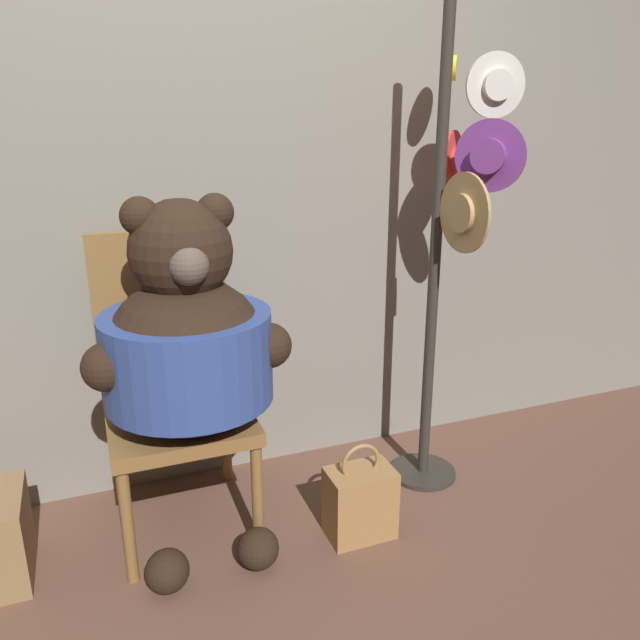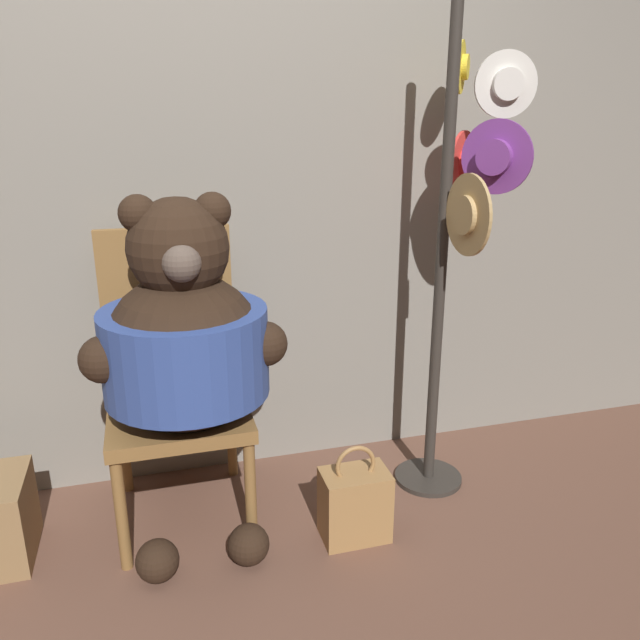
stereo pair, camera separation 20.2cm
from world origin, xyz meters
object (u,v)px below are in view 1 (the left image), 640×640
(teddy_bear, at_px, (188,347))
(hat_display_rack, at_px, (454,226))
(handbag_on_ground, at_px, (360,501))
(chair, at_px, (172,379))

(teddy_bear, bearing_deg, hat_display_rack, 2.05)
(teddy_bear, xyz_separation_m, handbag_on_ground, (0.55, -0.21, -0.60))
(teddy_bear, bearing_deg, chair, 101.21)
(chair, height_order, teddy_bear, teddy_bear)
(hat_display_rack, distance_m, handbag_on_ground, 1.08)
(teddy_bear, height_order, handbag_on_ground, teddy_bear)
(chair, height_order, handbag_on_ground, chair)
(chair, relative_size, teddy_bear, 0.87)
(hat_display_rack, bearing_deg, teddy_bear, -177.95)
(chair, xyz_separation_m, hat_display_rack, (1.07, -0.15, 0.52))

